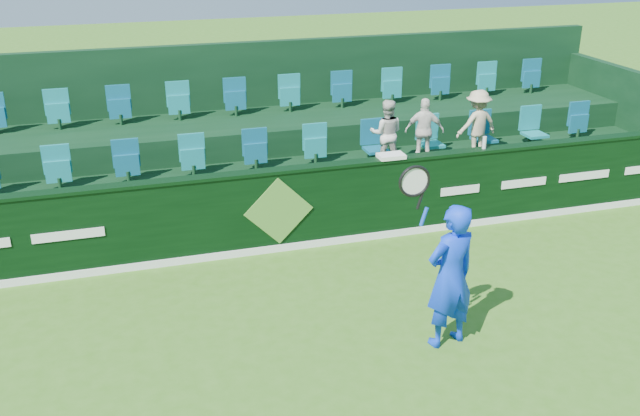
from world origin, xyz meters
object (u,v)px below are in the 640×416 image
object	(u,v)px
spectator_middle	(425,131)
drinks_bottle	(484,143)
tennis_player	(450,275)
spectator_left	(386,133)
towel	(391,156)
spectator_right	(477,124)

from	to	relation	value
spectator_middle	drinks_bottle	size ratio (longest dim) A/B	5.60
tennis_player	drinks_bottle	world-z (taller)	tennis_player
spectator_left	spectator_middle	size ratio (longest dim) A/B	1.02
spectator_middle	drinks_bottle	xyz separation A→B (m)	(0.57, -1.12, 0.07)
tennis_player	drinks_bottle	xyz separation A→B (m)	(2.15, 3.19, 0.51)
spectator_middle	drinks_bottle	world-z (taller)	spectator_middle
tennis_player	towel	xyz separation A→B (m)	(0.50, 3.19, 0.44)
drinks_bottle	tennis_player	bearing A→B (deg)	-124.00
spectator_right	drinks_bottle	world-z (taller)	spectator_right
towel	drinks_bottle	distance (m)	1.65
tennis_player	spectator_right	size ratio (longest dim) A/B	1.99
spectator_right	spectator_middle	bearing A→B (deg)	-7.16
towel	drinks_bottle	size ratio (longest dim) A/B	2.02
tennis_player	spectator_middle	xyz separation A→B (m)	(1.58, 4.31, 0.44)
tennis_player	spectator_left	bearing A→B (deg)	78.74
tennis_player	towel	size ratio (longest dim) A/B	5.88
tennis_player	towel	distance (m)	3.26
spectator_left	spectator_right	xyz separation A→B (m)	(1.76, 0.00, 0.03)
spectator_middle	drinks_bottle	distance (m)	1.26
spectator_right	towel	world-z (taller)	spectator_right
tennis_player	spectator_middle	bearing A→B (deg)	69.81
spectator_left	drinks_bottle	xyz separation A→B (m)	(1.29, -1.12, 0.06)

